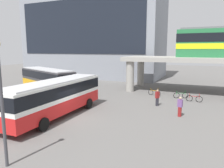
{
  "coord_description": "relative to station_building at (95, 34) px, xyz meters",
  "views": [
    {
      "loc": [
        10.07,
        -14.53,
        5.82
      ],
      "look_at": [
        1.26,
        6.08,
        2.2
      ],
      "focal_mm": 33.99,
      "sensor_mm": 36.0,
      "label": 1
    }
  ],
  "objects": [
    {
      "name": "ground_plane",
      "position": [
        12.57,
        -18.61,
        -9.35
      ],
      "size": [
        120.0,
        120.0,
        0.0
      ],
      "primitive_type": "plane",
      "color": "#605E5B"
    },
    {
      "name": "station_building",
      "position": [
        0.0,
        0.0,
        0.0
      ],
      "size": [
        29.84,
        13.54,
        18.7
      ],
      "color": "gray",
      "rests_on": "ground_plane"
    },
    {
      "name": "bus_main",
      "position": [
        11.09,
        -28.53,
        -7.36
      ],
      "size": [
        2.84,
        11.06,
        3.22
      ],
      "color": "red",
      "rests_on": "ground_plane"
    },
    {
      "name": "bus_secondary",
      "position": [
        2.8,
        -19.86,
        -7.36
      ],
      "size": [
        11.13,
        6.75,
        3.22
      ],
      "color": "orange",
      "rests_on": "ground_plane"
    },
    {
      "name": "bicycle_red",
      "position": [
        22.01,
        -17.92,
        -8.99
      ],
      "size": [
        1.79,
        0.21,
        1.04
      ],
      "color": "black",
      "rests_on": "ground_plane"
    },
    {
      "name": "bicycle_orange",
      "position": [
        17.12,
        -16.32,
        -8.99
      ],
      "size": [
        1.71,
        0.63,
        1.04
      ],
      "color": "black",
      "rests_on": "ground_plane"
    },
    {
      "name": "bicycle_green",
      "position": [
        20.43,
        -16.65,
        -8.99
      ],
      "size": [
        1.69,
        0.71,
        1.04
      ],
      "color": "black",
      "rests_on": "ground_plane"
    },
    {
      "name": "pedestrian_walking_across",
      "position": [
        18.48,
        -21.33,
        -8.55
      ],
      "size": [
        0.43,
        0.48,
        1.72
      ],
      "color": "#26262D",
      "rests_on": "ground_plane"
    },
    {
      "name": "pedestrian_at_kerb",
      "position": [
        21.04,
        -24.19,
        -8.52
      ],
      "size": [
        0.46,
        0.37,
        1.77
      ],
      "color": "maroon",
      "rests_on": "ground_plane"
    },
    {
      "name": "lamp_post",
      "position": [
        13.84,
        -36.09,
        -5.65
      ],
      "size": [
        0.36,
        0.36,
        6.27
      ],
      "color": "#3F3F44",
      "rests_on": "ground_plane"
    }
  ]
}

